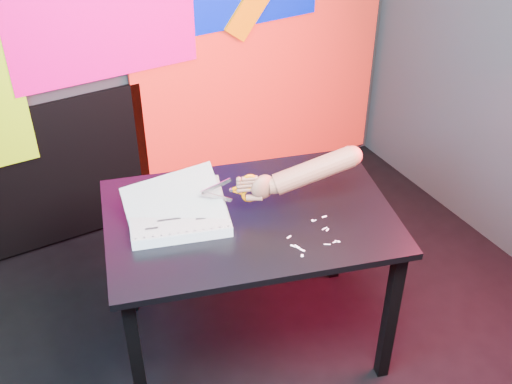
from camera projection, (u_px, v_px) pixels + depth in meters
room at (311, 117)px, 2.09m from camera, size 3.01×3.01×2.71m
backdrop at (166, 63)px, 3.38m from camera, size 2.88×0.05×2.08m
work_table at (250, 232)px, 2.70m from camera, size 1.35×1.08×0.75m
printout_stack at (179, 216)px, 2.60m from camera, size 0.46×0.39×0.21m
scissors at (246, 189)px, 2.57m from camera, size 0.22×0.09×0.13m
hand_forearm at (305, 173)px, 2.58m from camera, size 0.48×0.21×0.21m
paper_clippings at (313, 238)px, 2.52m from camera, size 0.23×0.18×0.00m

